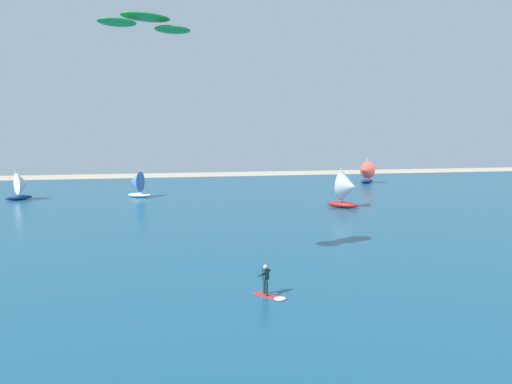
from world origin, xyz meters
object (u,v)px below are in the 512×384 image
Objects in this scene: sailboat_far_right at (347,189)px; sailboat_near_shore at (365,172)px; kitesurfer at (268,285)px; sailboat_leading at (22,186)px; sailboat_outermost at (136,184)px; kite at (146,22)px.

sailboat_far_right is 31.65m from sailboat_near_shore.
kitesurfer is at bearing -119.63° from sailboat_near_shore.
sailboat_leading is (-21.65, 45.96, 1.24)m from kitesurfer.
sailboat_near_shore is 1.08× the size of sailboat_leading.
sailboat_outermost is 14.65m from sailboat_leading.
kite is 65.35m from sailboat_near_shore.
sailboat_outermost is (-7.02, 45.36, 1.22)m from kitesurfer.
sailboat_far_right reaches higher than sailboat_leading.
sailboat_leading is (-54.03, -10.96, -0.15)m from sailboat_near_shore.
kitesurfer is at bearing -120.15° from sailboat_far_right.
kite is at bearing -68.70° from sailboat_leading.
kitesurfer is 16.38m from kite.
sailboat_near_shore is at bearing 60.92° from sailboat_far_right.
sailboat_far_right is at bearing -33.85° from sailboat_outermost.
sailboat_outermost is (-24.01, 16.10, -0.36)m from sailboat_far_right.
kite is 41.94m from sailboat_outermost.
sailboat_leading is at bearing 177.65° from sailboat_outermost.
sailboat_near_shore is (32.37, 56.91, 1.39)m from kitesurfer.
sailboat_outermost is at bearing 98.80° from kitesurfer.
sailboat_outermost is at bearing -163.65° from sailboat_near_shore.
kitesurfer is 33.87m from sailboat_far_right.
kite is 1.47× the size of sailboat_outermost.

